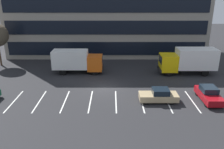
# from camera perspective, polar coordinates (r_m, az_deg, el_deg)

# --- Properties ---
(ground_plane) EXTENTS (120.00, 120.00, 0.00)m
(ground_plane) POSITION_cam_1_polar(r_m,az_deg,el_deg) (28.91, -1.69, -3.37)
(ground_plane) COLOR #262628
(office_building) EXTENTS (35.47, 10.42, 18.00)m
(office_building) POSITION_cam_1_polar(r_m,az_deg,el_deg) (44.57, -1.04, 16.78)
(office_building) COLOR gray
(office_building) RESTS_ON ground_plane
(lot_markings) EXTENTS (19.74, 5.40, 0.01)m
(lot_markings) POSITION_cam_1_polar(r_m,az_deg,el_deg) (25.62, -1.95, -6.56)
(lot_markings) COLOR silver
(lot_markings) RESTS_ON ground_plane
(box_truck_orange) EXTENTS (7.29, 2.41, 3.38)m
(box_truck_orange) POSITION_cam_1_polar(r_m,az_deg,el_deg) (34.09, -8.43, 3.47)
(box_truck_orange) COLOR #D85914
(box_truck_orange) RESTS_ON ground_plane
(box_truck_yellow) EXTENTS (8.04, 2.66, 3.73)m
(box_truck_yellow) POSITION_cam_1_polar(r_m,az_deg,el_deg) (35.06, 18.62, 3.42)
(box_truck_yellow) COLOR yellow
(box_truck_yellow) RESTS_ON ground_plane
(sedan_maroon) EXTENTS (1.82, 4.34, 1.55)m
(sedan_maroon) POSITION_cam_1_polar(r_m,az_deg,el_deg) (27.63, 22.92, -4.52)
(sedan_maroon) COLOR maroon
(sedan_maroon) RESTS_ON ground_plane
(sedan_tan) EXTENTS (4.16, 1.74, 1.49)m
(sedan_tan) POSITION_cam_1_polar(r_m,az_deg,el_deg) (25.75, 11.67, -5.12)
(sedan_tan) COLOR tan
(sedan_tan) RESTS_ON ground_plane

